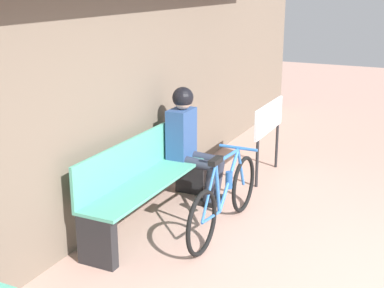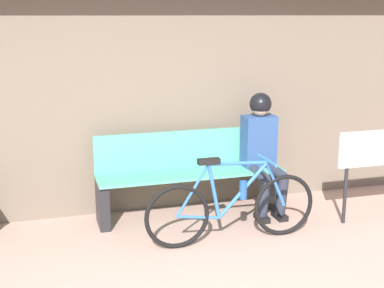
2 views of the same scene
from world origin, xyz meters
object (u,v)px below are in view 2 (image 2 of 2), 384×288
object	(u,v)px
person_seated	(262,144)
signboard	(382,153)
bicycle	(232,207)
park_bench_near	(190,175)

from	to	relation	value
person_seated	signboard	bearing A→B (deg)	-28.35
bicycle	person_seated	world-z (taller)	person_seated
bicycle	person_seated	distance (m)	0.97
person_seated	signboard	world-z (taller)	person_seated
bicycle	person_seated	size ratio (longest dim) A/B	1.30
signboard	person_seated	bearing A→B (deg)	151.65
park_bench_near	signboard	distance (m)	1.96
bicycle	signboard	bearing A→B (deg)	3.47
bicycle	person_seated	bearing A→B (deg)	49.15
person_seated	bicycle	bearing A→B (deg)	-130.85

